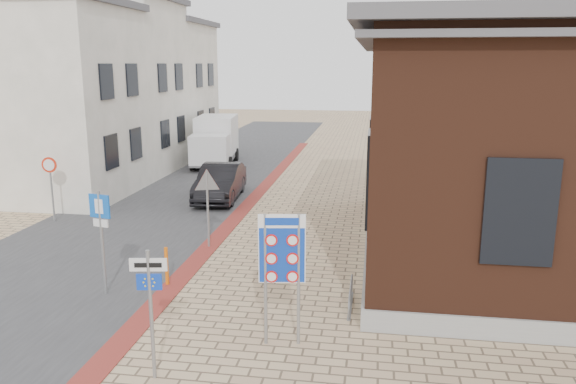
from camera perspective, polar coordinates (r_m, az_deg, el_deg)
The scene contains 15 objects.
ground at distance 12.26m, azimuth -7.07°, elevation -14.88°, with size 120.00×120.00×0.00m, color tan.
road_strip at distance 27.41m, azimuth -9.64°, elevation 0.76°, with size 7.00×60.00×0.02m, color #38383A.
curb_strip at distance 21.78m, azimuth -5.01°, elevation -2.25°, with size 0.60×40.00×0.02m, color maroon.
townhouse_near at distance 26.51m, azimuth -23.57°, elevation 8.56°, with size 7.40×6.40×8.30m.
townhouse_mid at distance 31.72m, azimuth -17.83°, elevation 10.28°, with size 7.40×6.40×9.10m.
townhouse_far at distance 37.21m, azimuth -13.65°, elevation 10.21°, with size 7.40×6.40×8.30m.
bike_rack at distance 13.73m, azimuth 6.37°, elevation -10.47°, with size 0.08×1.80×0.60m.
sedan at distance 24.14m, azimuth -6.90°, elevation 1.00°, with size 1.59×4.55×1.50m, color black.
box_truck at distance 32.40m, azimuth -7.41°, elevation 5.22°, with size 2.73×5.45×2.73m.
border_sign at distance 11.32m, azimuth -0.62°, elevation -6.11°, with size 0.95×0.19×2.79m.
essen_sign at distance 10.52m, azimuth -13.84°, elevation -10.08°, with size 0.67×0.15×2.49m.
parking_sign at distance 14.57m, azimuth -18.48°, elevation -3.14°, with size 0.58×0.17×2.67m.
yield_sign at distance 17.59m, azimuth -8.21°, elevation 0.29°, with size 0.85×0.33×2.48m.
speed_sign at distance 22.13m, azimuth -22.96°, elevation 1.26°, with size 0.57×0.07×2.41m.
bollard at distance 15.13m, azimuth -12.23°, elevation -7.39°, with size 0.09×0.09×1.04m, color orange.
Camera 1 is at (3.09, -10.40, 5.70)m, focal length 35.00 mm.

